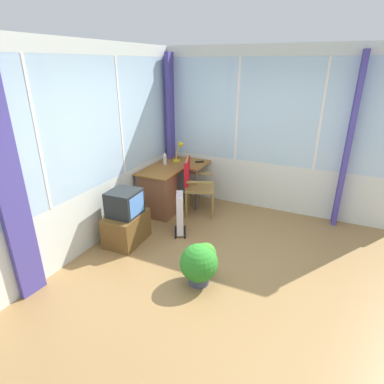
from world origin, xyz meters
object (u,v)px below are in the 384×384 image
at_px(desk_lamp, 181,148).
at_px(space_heater, 180,213).
at_px(wooden_armchair, 193,179).
at_px(tv_on_stand, 126,220).
at_px(spray_bottle, 165,159).
at_px(potted_plant, 200,262).
at_px(desk, 159,192).
at_px(tv_remote, 200,162).

relative_size(desk_lamp, space_heater, 0.56).
bearing_deg(wooden_armchair, desk_lamp, 44.31).
bearing_deg(tv_on_stand, desk_lamp, 0.43).
relative_size(spray_bottle, space_heater, 0.34).
distance_m(tv_on_stand, potted_plant, 1.39).
xyz_separation_m(desk_lamp, space_heater, (-1.18, -0.59, -0.67)).
bearing_deg(tv_on_stand, wooden_armchair, -19.39).
bearing_deg(spray_bottle, desk, -164.79).
xyz_separation_m(tv_remote, wooden_armchair, (-0.50, -0.09, -0.16)).
distance_m(desk_lamp, potted_plant, 2.64).
relative_size(spray_bottle, potted_plant, 0.43).
height_order(tv_remote, wooden_armchair, wooden_armchair).
height_order(tv_on_stand, space_heater, tv_on_stand).
distance_m(desk, tv_on_stand, 1.00).
xyz_separation_m(desk_lamp, tv_remote, (0.03, -0.37, -0.22)).
height_order(wooden_armchair, tv_on_stand, wooden_armchair).
xyz_separation_m(tv_remote, tv_on_stand, (-1.78, 0.36, -0.42)).
bearing_deg(potted_plant, wooden_armchair, 27.70).
xyz_separation_m(spray_bottle, wooden_armchair, (-0.14, -0.61, -0.25)).
height_order(desk_lamp, tv_on_stand, desk_lamp).
relative_size(desk, tv_remote, 8.49).
height_order(desk_lamp, space_heater, desk_lamp).
bearing_deg(potted_plant, desk_lamp, 31.98).
bearing_deg(space_heater, tv_remote, 10.18).
bearing_deg(space_heater, spray_bottle, 40.60).
distance_m(desk_lamp, tv_on_stand, 1.87).
bearing_deg(tv_remote, desk, 120.57).
distance_m(desk, spray_bottle, 0.63).
bearing_deg(potted_plant, desk, 44.52).
relative_size(desk, space_heater, 1.98).
bearing_deg(desk, spray_bottle, 15.21).
bearing_deg(tv_on_stand, potted_plant, -106.66).
xyz_separation_m(space_heater, potted_plant, (-0.97, -0.76, -0.05)).
distance_m(desk_lamp, tv_remote, 0.43).
bearing_deg(tv_remote, potted_plant, 171.58).
bearing_deg(wooden_armchair, space_heater, -170.15).
bearing_deg(wooden_armchair, tv_on_stand, 160.61).
xyz_separation_m(desk, spray_bottle, (0.42, 0.12, 0.45)).
distance_m(tv_remote, wooden_armchair, 0.53).
xyz_separation_m(wooden_armchair, space_heater, (-0.71, -0.12, -0.29)).
distance_m(desk, tv_remote, 0.95).
distance_m(spray_bottle, tv_on_stand, 1.52).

